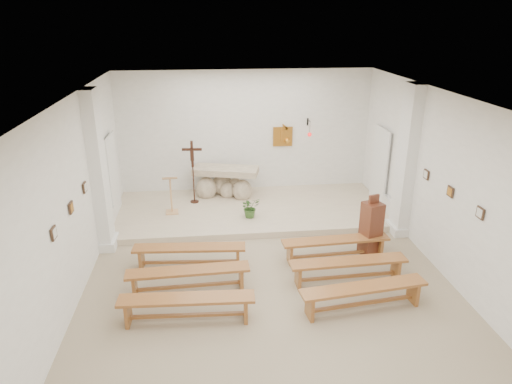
{
  "coord_description": "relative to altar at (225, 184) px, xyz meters",
  "views": [
    {
      "loc": [
        -1.08,
        -7.38,
        4.84
      ],
      "look_at": [
        -0.08,
        1.6,
        1.32
      ],
      "focal_mm": 32.0,
      "sensor_mm": 36.0,
      "label": 1
    }
  ],
  "objects": [
    {
      "name": "radiator_right",
      "position": [
        4.05,
        -1.71,
        -0.23
      ],
      "size": [
        0.1,
        0.85,
        0.52
      ],
      "primitive_type": "cube",
      "color": "silver",
      "rests_on": "ground"
    },
    {
      "name": "sanctuary_lamp",
      "position": [
        2.37,
        0.3,
        1.31
      ],
      "size": [
        0.11,
        0.36,
        0.44
      ],
      "color": "black",
      "rests_on": "wall_back"
    },
    {
      "name": "station_frame_left_mid",
      "position": [
        -2.85,
        -4.21,
        1.22
      ],
      "size": [
        0.03,
        0.2,
        0.2
      ],
      "primitive_type": "cube",
      "color": "#3C281A",
      "rests_on": "wall_left"
    },
    {
      "name": "bench_left_third",
      "position": [
        -0.9,
        -5.31,
        -0.14
      ],
      "size": [
        2.28,
        0.47,
        0.48
      ],
      "rotation": [
        0.0,
        0.0,
        -0.05
      ],
      "color": "#9B632D",
      "rests_on": "ground"
    },
    {
      "name": "station_frame_right_rear",
      "position": [
        4.09,
        -3.21,
        1.22
      ],
      "size": [
        0.03,
        0.2,
        0.2
      ],
      "primitive_type": "cube",
      "color": "#3C281A",
      "rests_on": "wall_right"
    },
    {
      "name": "bench_left_front",
      "position": [
        -0.9,
        -3.52,
        -0.14
      ],
      "size": [
        2.29,
        0.53,
        0.48
      ],
      "rotation": [
        0.0,
        0.0,
        -0.07
      ],
      "color": "#9B632D",
      "rests_on": "ground"
    },
    {
      "name": "station_frame_right_mid",
      "position": [
        4.09,
        -4.21,
        1.22
      ],
      "size": [
        0.03,
        0.2,
        0.2
      ],
      "primitive_type": "cube",
      "color": "#3C281A",
      "rests_on": "wall_right"
    },
    {
      "name": "pilaster_left",
      "position": [
        -2.75,
        -2.41,
        1.25
      ],
      "size": [
        0.26,
        0.55,
        3.5
      ],
      "primitive_type": "cube",
      "color": "white",
      "rests_on": "ground"
    },
    {
      "name": "donation_pedestal",
      "position": [
        2.94,
        -3.37,
        0.11
      ],
      "size": [
        0.46,
        0.46,
        1.37
      ],
      "rotation": [
        0.0,
        0.0,
        0.31
      ],
      "color": "#5C2C1A",
      "rests_on": "ground"
    },
    {
      "name": "gold_wall_relief",
      "position": [
        1.67,
        0.55,
        1.15
      ],
      "size": [
        0.55,
        0.04,
        0.55
      ],
      "primitive_type": "cube",
      "color": "#C9872F",
      "rests_on": "wall_back"
    },
    {
      "name": "station_frame_left_rear",
      "position": [
        -2.85,
        -3.21,
        1.22
      ],
      "size": [
        0.03,
        0.2,
        0.2
      ],
      "primitive_type": "cube",
      "color": "#3C281A",
      "rests_on": "wall_left"
    },
    {
      "name": "ceiling",
      "position": [
        0.62,
        -4.41,
        2.99
      ],
      "size": [
        7.0,
        10.0,
        0.02
      ],
      "primitive_type": "cube",
      "color": "silver",
      "rests_on": "wall_back"
    },
    {
      "name": "bench_right_third",
      "position": [
        2.14,
        -5.31,
        -0.14
      ],
      "size": [
        2.3,
        0.64,
        0.48
      ],
      "rotation": [
        0.0,
        0.0,
        0.12
      ],
      "color": "#9B632D",
      "rests_on": "ground"
    },
    {
      "name": "wall_left",
      "position": [
        -2.87,
        -4.41,
        1.25
      ],
      "size": [
        0.02,
        10.0,
        3.5
      ],
      "primitive_type": "cube",
      "color": "white",
      "rests_on": "ground"
    },
    {
      "name": "radiator_left",
      "position": [
        -2.81,
        -1.71,
        -0.23
      ],
      "size": [
        0.1,
        0.85,
        0.52
      ],
      "primitive_type": "cube",
      "color": "silver",
      "rests_on": "ground"
    },
    {
      "name": "sanctuary_platform",
      "position": [
        0.62,
        -0.91,
        -0.42
      ],
      "size": [
        6.98,
        3.0,
        0.15
      ],
      "primitive_type": "cube",
      "color": "beige",
      "rests_on": "ground"
    },
    {
      "name": "potted_plant",
      "position": [
        0.54,
        -1.49,
        -0.09
      ],
      "size": [
        0.58,
        0.54,
        0.51
      ],
      "primitive_type": "imported",
      "rotation": [
        0.0,
        0.0,
        0.39
      ],
      "color": "#335A24",
      "rests_on": "sanctuary_platform"
    },
    {
      "name": "bench_right_second",
      "position": [
        2.14,
        -4.41,
        -0.14
      ],
      "size": [
        2.28,
        0.45,
        0.48
      ],
      "rotation": [
        0.0,
        0.0,
        0.04
      ],
      "color": "#9B632D",
      "rests_on": "ground"
    },
    {
      "name": "bench_right_front",
      "position": [
        2.14,
        -3.52,
        -0.14
      ],
      "size": [
        2.28,
        0.48,
        0.48
      ],
      "rotation": [
        0.0,
        0.0,
        0.05
      ],
      "color": "#9B632D",
      "rests_on": "ground"
    },
    {
      "name": "wall_back",
      "position": [
        0.62,
        0.58,
        1.25
      ],
      "size": [
        7.0,
        0.02,
        3.5
      ],
      "primitive_type": "cube",
      "color": "white",
      "rests_on": "ground"
    },
    {
      "name": "lectern",
      "position": [
        -1.41,
        -1.02,
        0.16
      ],
      "size": [
        0.39,
        0.34,
        1.03
      ],
      "rotation": [
        0.0,
        0.0,
        0.07
      ],
      "color": "tan",
      "rests_on": "sanctuary_platform"
    },
    {
      "name": "crucifix_stand",
      "position": [
        -0.85,
        -0.37,
        0.63
      ],
      "size": [
        0.51,
        0.22,
        1.69
      ],
      "rotation": [
        0.0,
        0.0,
        -0.08
      ],
      "color": "#371B11",
      "rests_on": "sanctuary_platform"
    },
    {
      "name": "station_frame_right_front",
      "position": [
        4.09,
        -5.21,
        1.22
      ],
      "size": [
        0.03,
        0.2,
        0.2
      ],
      "primitive_type": "cube",
      "color": "#3C281A",
      "rests_on": "wall_right"
    },
    {
      "name": "altar",
      "position": [
        0.0,
        0.0,
        0.0
      ],
      "size": [
        1.87,
        1.1,
        0.9
      ],
      "rotation": [
        0.0,
        0.0,
        -0.25
      ],
      "color": "beige",
      "rests_on": "sanctuary_platform"
    },
    {
      "name": "bench_left_second",
      "position": [
        -0.9,
        -4.41,
        -0.14
      ],
      "size": [
        2.28,
        0.44,
        0.48
      ],
      "rotation": [
        0.0,
        0.0,
        0.04
      ],
      "color": "#9B632D",
      "rests_on": "ground"
    },
    {
      "name": "station_frame_left_front",
      "position": [
        -2.85,
        -5.21,
        1.22
      ],
      "size": [
        0.03,
        0.2,
        0.2
      ],
      "primitive_type": "cube",
      "color": "#3C281A",
      "rests_on": "wall_left"
    },
    {
      "name": "pilaster_right",
      "position": [
        3.99,
        -2.41,
        1.25
      ],
      "size": [
        0.26,
        0.55,
        3.5
      ],
      "primitive_type": "cube",
      "color": "white",
      "rests_on": "ground"
    },
    {
      "name": "ground",
      "position": [
        0.62,
        -4.41,
        -0.5
      ],
      "size": [
        7.0,
        10.0,
        0.0
      ],
      "primitive_type": "cube",
      "color": "tan",
      "rests_on": "ground"
    },
    {
      "name": "wall_right",
      "position": [
        4.11,
        -4.41,
        1.25
      ],
      "size": [
        0.02,
        10.0,
        3.5
      ],
      "primitive_type": "cube",
      "color": "white",
      "rests_on": "ground"
    }
  ]
}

